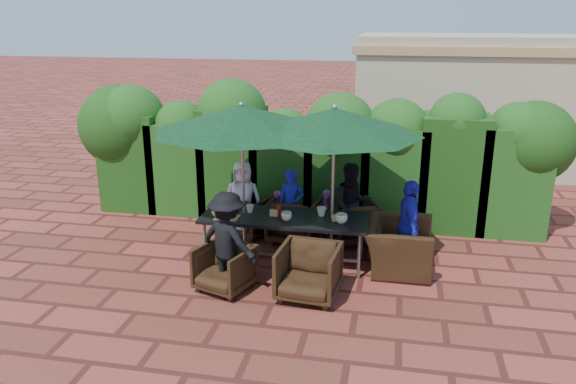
% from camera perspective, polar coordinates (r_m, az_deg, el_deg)
% --- Properties ---
extents(ground, '(80.00, 80.00, 0.00)m').
position_cam_1_polar(ground, '(8.56, -0.04, -7.80)').
color(ground, '#94382D').
rests_on(ground, ground).
extents(dining_table, '(2.53, 0.90, 0.75)m').
position_cam_1_polar(dining_table, '(8.52, -0.34, -2.97)').
color(dining_table, black).
rests_on(dining_table, ground).
extents(umbrella_left, '(2.68, 2.68, 2.46)m').
position_cam_1_polar(umbrella_left, '(8.31, -4.75, 7.43)').
color(umbrella_left, gray).
rests_on(umbrella_left, ground).
extents(umbrella_right, '(2.56, 2.56, 2.46)m').
position_cam_1_polar(umbrella_right, '(8.08, 4.73, 7.14)').
color(umbrella_right, gray).
rests_on(umbrella_right, ground).
extents(chair_far_left, '(0.96, 0.93, 0.78)m').
position_cam_1_polar(chair_far_left, '(9.78, -4.13, -2.07)').
color(chair_far_left, black).
rests_on(chair_far_left, ground).
extents(chair_far_mid, '(0.87, 0.82, 0.82)m').
position_cam_1_polar(chair_far_mid, '(9.44, 0.65, -2.62)').
color(chair_far_mid, black).
rests_on(chair_far_mid, ground).
extents(chair_far_right, '(0.98, 0.96, 0.78)m').
position_cam_1_polar(chair_far_right, '(9.47, 6.56, -2.80)').
color(chair_far_right, black).
rests_on(chair_far_right, ground).
extents(chair_near_left, '(0.86, 0.84, 0.71)m').
position_cam_1_polar(chair_near_left, '(7.87, -6.45, -7.46)').
color(chair_near_left, black).
rests_on(chair_near_left, ground).
extents(chair_near_right, '(0.85, 0.81, 0.81)m').
position_cam_1_polar(chair_near_right, '(7.60, 2.11, -7.87)').
color(chair_near_right, black).
rests_on(chair_near_right, ground).
extents(chair_end_right, '(0.73, 1.12, 0.97)m').
position_cam_1_polar(chair_end_right, '(8.54, 11.20, -4.67)').
color(chair_end_right, black).
rests_on(chair_end_right, ground).
extents(adult_far_left, '(0.71, 0.50, 1.34)m').
position_cam_1_polar(adult_far_left, '(9.56, -4.63, -0.77)').
color(adult_far_left, white).
rests_on(adult_far_left, ground).
extents(adult_far_mid, '(0.46, 0.38, 1.22)m').
position_cam_1_polar(adult_far_mid, '(9.44, 0.31, -1.33)').
color(adult_far_mid, '#2123B5').
rests_on(adult_far_mid, ground).
extents(adult_far_right, '(0.76, 0.59, 1.40)m').
position_cam_1_polar(adult_far_right, '(9.22, 6.55, -1.34)').
color(adult_far_right, black).
rests_on(adult_far_right, ground).
extents(adult_near_left, '(0.99, 0.71, 1.40)m').
position_cam_1_polar(adult_near_left, '(7.78, -6.15, -4.96)').
color(adult_near_left, black).
rests_on(adult_near_left, ground).
extents(adult_end_right, '(0.57, 0.89, 1.40)m').
position_cam_1_polar(adult_end_right, '(8.43, 12.18, -3.45)').
color(adult_end_right, '#2123B5').
rests_on(adult_end_right, ground).
extents(child_left, '(0.36, 0.33, 0.80)m').
position_cam_1_polar(child_left, '(9.67, -1.09, -2.18)').
color(child_left, '#CB4794').
rests_on(child_left, ground).
extents(child_right, '(0.37, 0.34, 0.84)m').
position_cam_1_polar(child_right, '(9.59, 3.87, -2.25)').
color(child_right, '#874596').
rests_on(child_right, ground).
extents(pedestrian_a, '(1.50, 1.49, 1.67)m').
position_cam_1_polar(pedestrian_a, '(12.11, 9.96, 3.79)').
color(pedestrian_a, green).
rests_on(pedestrian_a, ground).
extents(pedestrian_b, '(1.01, 0.87, 1.80)m').
position_cam_1_polar(pedestrian_b, '(12.47, 16.69, 4.01)').
color(pedestrian_b, '#CB4794').
rests_on(pedestrian_b, ground).
extents(pedestrian_c, '(1.11, 1.01, 1.62)m').
position_cam_1_polar(pedestrian_c, '(12.31, 20.43, 3.04)').
color(pedestrian_c, gray).
rests_on(pedestrian_c, ground).
extents(cup_a, '(0.16, 0.16, 0.13)m').
position_cam_1_polar(cup_a, '(8.55, -7.23, -2.06)').
color(cup_a, beige).
rests_on(cup_a, dining_table).
extents(cup_b, '(0.13, 0.13, 0.12)m').
position_cam_1_polar(cup_b, '(8.68, -3.90, -1.69)').
color(cup_b, beige).
rests_on(cup_b, dining_table).
extents(cup_c, '(0.16, 0.16, 0.13)m').
position_cam_1_polar(cup_c, '(8.33, -0.15, -2.47)').
color(cup_c, beige).
rests_on(cup_c, dining_table).
extents(cup_d, '(0.15, 0.15, 0.14)m').
position_cam_1_polar(cup_d, '(8.52, 3.41, -2.00)').
color(cup_d, beige).
rests_on(cup_d, dining_table).
extents(cup_e, '(0.18, 0.18, 0.14)m').
position_cam_1_polar(cup_e, '(8.25, 5.45, -2.69)').
color(cup_e, beige).
rests_on(cup_e, dining_table).
extents(ketchup_bottle, '(0.04, 0.04, 0.17)m').
position_cam_1_polar(ketchup_bottle, '(8.53, -0.85, -1.82)').
color(ketchup_bottle, '#B20C0A').
rests_on(ketchup_bottle, dining_table).
extents(sauce_bottle, '(0.04, 0.04, 0.17)m').
position_cam_1_polar(sauce_bottle, '(8.53, -1.00, -1.82)').
color(sauce_bottle, '#4C230C').
rests_on(sauce_bottle, dining_table).
extents(serving_tray, '(0.35, 0.25, 0.02)m').
position_cam_1_polar(serving_tray, '(8.49, -6.21, -2.57)').
color(serving_tray, tan).
rests_on(serving_tray, dining_table).
extents(number_block_left, '(0.12, 0.06, 0.10)m').
position_cam_1_polar(number_block_left, '(8.51, -1.45, -2.13)').
color(number_block_left, tan).
rests_on(number_block_left, dining_table).
extents(number_block_right, '(0.12, 0.06, 0.10)m').
position_cam_1_polar(number_block_right, '(8.33, 4.93, -2.62)').
color(number_block_right, tan).
rests_on(number_block_right, dining_table).
extents(hedge_wall, '(9.10, 1.60, 2.57)m').
position_cam_1_polar(hedge_wall, '(10.32, 1.11, 4.58)').
color(hedge_wall, '#15330E').
rests_on(hedge_wall, ground).
extents(building, '(6.20, 3.08, 3.20)m').
position_cam_1_polar(building, '(14.86, 19.00, 8.66)').
color(building, '#BDAC8D').
rests_on(building, ground).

